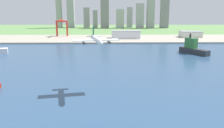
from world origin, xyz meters
name	(u,v)px	position (x,y,z in m)	size (l,w,h in m)	color
ground_plane	(121,56)	(0.00, 300.00, 0.00)	(2400.00, 2400.00, 0.00)	#628E4F
water_bay	(124,66)	(0.00, 240.00, 0.07)	(840.00, 360.00, 0.15)	#2D4C70
industrial_pier	(117,39)	(0.00, 490.00, 1.25)	(840.00, 140.00, 2.50)	#A59E8D
airplane_landing	(97,40)	(-26.58, 149.75, 40.69)	(34.72, 40.14, 11.92)	white
container_barge	(193,48)	(103.28, 315.72, 8.07)	(32.71, 46.21, 28.07)	#2D3338
port_crane_red	(62,24)	(-122.95, 531.84, 29.92)	(25.69, 47.14, 37.48)	#B72D23
warehouse_main	(126,34)	(19.17, 486.69, 10.52)	(59.53, 30.83, 16.00)	silver
warehouse_annex	(190,34)	(162.36, 505.62, 9.04)	(43.97, 34.57, 13.03)	silver
distant_skyline	(110,11)	(-10.00, 811.66, 57.33)	(376.20, 55.62, 157.95)	gray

